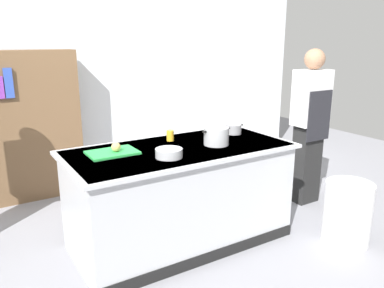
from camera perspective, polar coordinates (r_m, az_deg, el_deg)
ground_plane at (r=3.74m, az=-1.70°, el=-13.93°), size 10.00×10.00×0.00m
back_wall at (r=5.20m, az=-13.76°, el=11.31°), size 6.40×0.12×3.00m
counter_island at (r=3.53m, az=-1.75°, el=-7.33°), size 1.98×0.98×0.90m
cutting_board at (r=3.27m, az=-11.62°, el=-1.25°), size 0.40×0.28×0.02m
onion at (r=3.25m, az=-11.11°, el=-0.44°), size 0.08×0.08×0.08m
stock_pot at (r=3.47m, az=3.59°, el=1.18°), size 0.29×0.22×0.16m
sauce_pan at (r=3.89m, az=6.12°, el=2.19°), size 0.22×0.15×0.09m
mixing_bowl at (r=3.11m, az=-3.41°, el=-1.33°), size 0.22×0.22×0.07m
juice_cup at (r=3.61m, az=-3.23°, el=1.25°), size 0.07×0.07×0.10m
trash_bin at (r=3.84m, az=21.84°, el=-9.41°), size 0.42×0.42×0.58m
person_chef at (r=4.47m, az=16.91°, el=2.89°), size 0.38×0.25×1.72m
bookshelf at (r=4.78m, az=-22.72°, el=2.38°), size 1.10×0.31×1.70m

